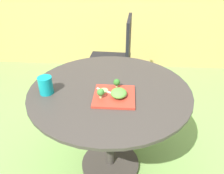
% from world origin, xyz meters
% --- Properties ---
extents(ground_plane, '(12.00, 12.00, 0.00)m').
position_xyz_m(ground_plane, '(0.00, 0.00, 0.00)').
color(ground_plane, '#70994C').
extents(bamboo_fence, '(8.00, 0.08, 1.31)m').
position_xyz_m(bamboo_fence, '(0.00, 1.87, 0.66)').
color(bamboo_fence, tan).
rests_on(bamboo_fence, ground_plane).
extents(patio_table, '(1.01, 1.01, 0.71)m').
position_xyz_m(patio_table, '(0.00, 0.00, 0.49)').
color(patio_table, '#38332D').
rests_on(patio_table, ground_plane).
extents(patio_chair, '(0.46, 0.46, 0.90)m').
position_xyz_m(patio_chair, '(0.00, 1.00, 0.53)').
color(patio_chair, black).
rests_on(patio_chair, ground_plane).
extents(salad_plate, '(0.24, 0.24, 0.01)m').
position_xyz_m(salad_plate, '(0.03, -0.10, 0.72)').
color(salad_plate, '#AD3323').
rests_on(salad_plate, patio_table).
extents(drinking_glass, '(0.08, 0.08, 0.11)m').
position_xyz_m(drinking_glass, '(-0.38, -0.08, 0.76)').
color(drinking_glass, '#0F8C93').
rests_on(drinking_glass, patio_table).
extents(fork, '(0.14, 0.09, 0.00)m').
position_xyz_m(fork, '(0.00, -0.07, 0.73)').
color(fork, silver).
rests_on(fork, salad_plate).
extents(lettuce_mound, '(0.09, 0.10, 0.04)m').
position_xyz_m(lettuce_mound, '(0.06, -0.11, 0.75)').
color(lettuce_mound, '#519338').
rests_on(lettuce_mound, salad_plate).
extents(broccoli_floret_0, '(0.04, 0.04, 0.05)m').
position_xyz_m(broccoli_floret_0, '(0.04, -0.00, 0.76)').
color(broccoli_floret_0, '#99B770').
rests_on(broccoli_floret_0, salad_plate).
extents(broccoli_floret_1, '(0.04, 0.04, 0.06)m').
position_xyz_m(broccoli_floret_1, '(-0.04, -0.13, 0.76)').
color(broccoli_floret_1, '#99B770').
rests_on(broccoli_floret_1, salad_plate).
extents(cucumber_slice_0, '(0.05, 0.05, 0.01)m').
position_xyz_m(cucumber_slice_0, '(-0.03, -0.05, 0.73)').
color(cucumber_slice_0, '#8EB766').
rests_on(cucumber_slice_0, salad_plate).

